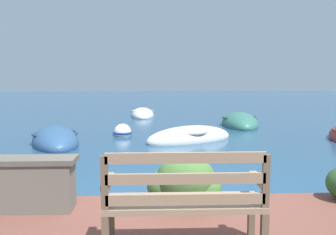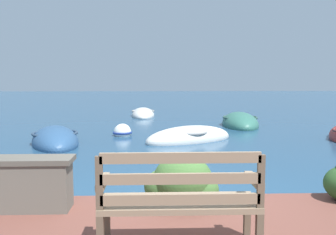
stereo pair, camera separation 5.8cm
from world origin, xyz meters
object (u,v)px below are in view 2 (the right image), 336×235
Objects in this scene: rowboat_far at (189,139)px; mooring_buoy at (122,133)px; park_bench at (179,199)px; rowboat_outer at (240,124)px; rowboat_distant at (143,115)px; rowboat_nearest at (55,141)px.

rowboat_far is 2.15m from mooring_buoy.
park_bench is 10.47m from rowboat_outer.
park_bench is 13.48m from rowboat_distant.
rowboat_far is at bearing -26.99° from mooring_buoy.
mooring_buoy is at bearing -54.91° from rowboat_far.
rowboat_outer is 4.55m from mooring_buoy.
rowboat_outer is (2.12, 3.10, 0.01)m from rowboat_far.
rowboat_nearest is at bearing -141.38° from mooring_buoy.
rowboat_nearest is (-2.81, 6.62, -0.63)m from park_bench.
park_bench reaches higher than rowboat_nearest.
rowboat_outer is at bearing -135.63° from rowboat_distant.
rowboat_outer is at bearing -76.83° from rowboat_nearest.
rowboat_nearest is 1.01× the size of rowboat_far.
rowboat_outer reaches higher than mooring_buoy.
rowboat_distant is at bearing 50.85° from rowboat_outer.
mooring_buoy is at bearing 122.10° from rowboat_outer.
park_bench is at bearing -179.11° from rowboat_distant.
rowboat_nearest is at bearing 113.04° from park_bench.
rowboat_far is 3.75m from rowboat_outer.
rowboat_nearest is 3.58m from rowboat_far.
rowboat_distant is at bearing -105.23° from rowboat_far.
rowboat_distant is (-3.58, 3.39, -0.02)m from rowboat_outer.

